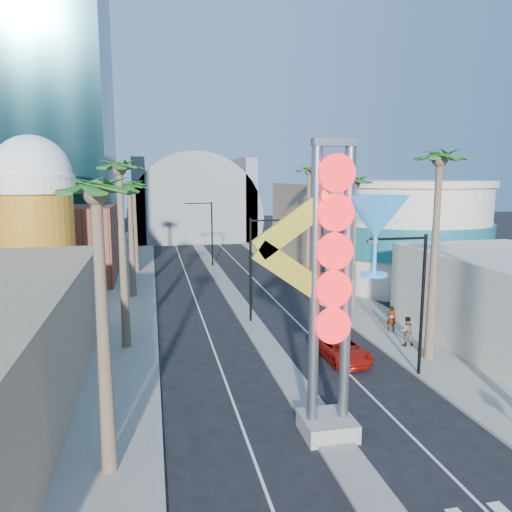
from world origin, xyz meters
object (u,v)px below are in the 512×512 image
Objects in this scene: red_pickup at (341,348)px; pedestrian_a at (391,319)px; pedestrian_b at (407,331)px; neon_sign at (350,268)px.

red_pickup is 6.77m from pedestrian_a.
pedestrian_a is at bearing -88.02° from pedestrian_b.
neon_sign is 6.47× the size of pedestrian_b.
neon_sign is at bearing 75.04° from pedestrian_a.
red_pickup is 5.10m from pedestrian_b.
pedestrian_a is (5.39, 4.08, 0.38)m from red_pickup.
pedestrian_b reaches higher than red_pickup.
pedestrian_a is at bearing 55.86° from neon_sign.
pedestrian_b reaches higher than pedestrian_a.
neon_sign reaches higher than pedestrian_a.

